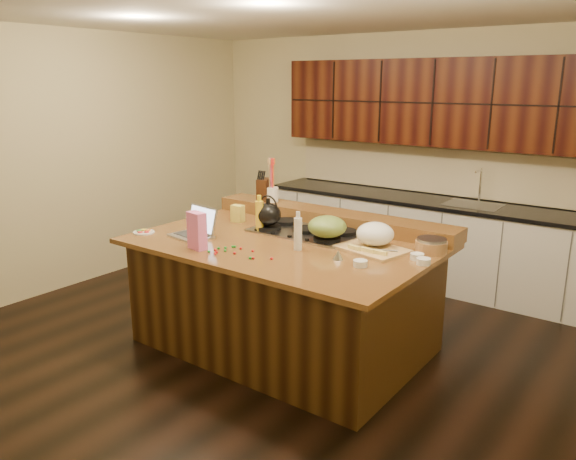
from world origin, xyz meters
The scene contains 36 objects.
room centered at (0.00, 0.00, 1.35)m, with size 5.52×5.02×2.72m.
island centered at (0.00, 0.00, 0.46)m, with size 2.40×1.60×0.92m.
back_ledge centered at (0.00, 0.70, 0.98)m, with size 2.40×0.30×0.12m, color black.
cooktop centered at (0.00, 0.30, 0.94)m, with size 0.92×0.52×0.05m.
back_counter centered at (0.30, 2.23, 0.98)m, with size 3.70×0.66×2.40m.
kettle centered at (-0.30, 0.17, 1.06)m, with size 0.22×0.22×0.20m, color black.
green_bowl centered at (0.30, 0.17, 1.05)m, with size 0.31×0.31×0.17m, color #5C772F.
laptop centered at (-0.68, -0.32, 0.99)m, with size 0.39×0.33×0.24m.
oil_bottle centered at (-0.34, 0.09, 1.06)m, with size 0.07×0.07×0.27m, color gold.
vinegar_bottle centered at (0.23, -0.13, 1.04)m, with size 0.06×0.06×0.25m, color silver.
wooden_tray centered at (0.69, 0.24, 1.01)m, with size 0.57×0.46×0.20m.
ramekin_a centered at (1.15, 0.10, 0.94)m, with size 0.10×0.10×0.04m, color white.
ramekin_b centered at (0.81, -0.20, 0.94)m, with size 0.10×0.10×0.04m, color white.
ramekin_c centered at (1.07, 0.18, 0.94)m, with size 0.10×0.10×0.04m, color white.
strainer_bowl centered at (1.08, 0.41, 0.97)m, with size 0.24×0.24×0.09m, color #996B3F.
kitchen_timer centered at (0.61, -0.16, 0.96)m, with size 0.08×0.08×0.07m, color silver.
pink_bag centered at (-0.41, -0.57, 1.06)m, with size 0.15×0.08×0.29m, color pink.
candy_plate centered at (-1.11, -0.52, 0.93)m, with size 0.18×0.18×0.01m, color white.
package_box centered at (-0.72, 0.26, 1.00)m, with size 0.11×0.08×0.16m, color #DED04E.
utensil_crock centered at (-0.67, 0.70, 1.11)m, with size 0.12×0.12×0.14m, color white.
knife_block centered at (-0.76, 0.70, 1.15)m, with size 0.11×0.17×0.21m, color black.
gumdrop_0 centered at (0.11, -0.52, 0.93)m, with size 0.02×0.02×0.02m, color red.
gumdrop_1 centered at (-0.18, -0.51, 0.93)m, with size 0.02×0.02×0.02m, color #198C26.
gumdrop_2 centered at (-0.26, -0.54, 0.93)m, with size 0.02×0.02×0.02m, color red.
gumdrop_3 centered at (-0.19, -0.38, 0.93)m, with size 0.02×0.02×0.02m, color #198C26.
gumdrop_4 centered at (-0.21, -0.57, 0.93)m, with size 0.02×0.02×0.02m, color red.
gumdrop_5 centered at (-0.27, -0.49, 0.93)m, with size 0.02×0.02×0.02m, color #198C26.
gumdrop_6 centered at (0.22, -0.45, 0.93)m, with size 0.02×0.02×0.02m, color red.
gumdrop_7 centered at (-0.26, -0.60, 0.93)m, with size 0.02×0.02×0.02m, color #198C26.
gumdrop_8 centered at (-0.12, -0.39, 0.93)m, with size 0.02×0.02×0.02m, color red.
gumdrop_9 centered at (0.09, -0.53, 0.93)m, with size 0.02×0.02×0.02m, color #198C26.
gumdrop_10 centered at (-0.19, -0.61, 0.93)m, with size 0.02×0.02×0.02m, color red.
gumdrop_11 centered at (-0.23, -0.45, 0.93)m, with size 0.02×0.02×0.02m, color #198C26.
gumdrop_12 centered at (-0.08, -0.51, 0.93)m, with size 0.02×0.02×0.02m, color red.
gumdrop_13 centered at (-0.21, -0.39, 0.93)m, with size 0.02×0.02×0.02m, color #198C26.
gumdrop_14 centered at (-0.01, -0.39, 0.93)m, with size 0.02×0.02×0.02m, color red.
Camera 1 is at (2.62, -3.49, 2.18)m, focal length 35.00 mm.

